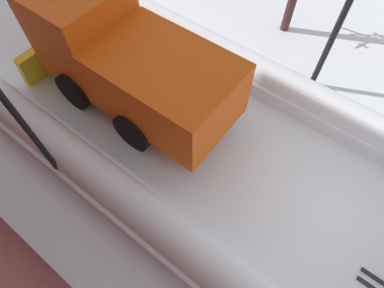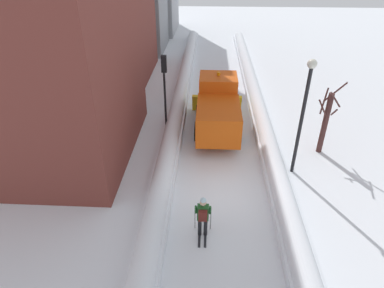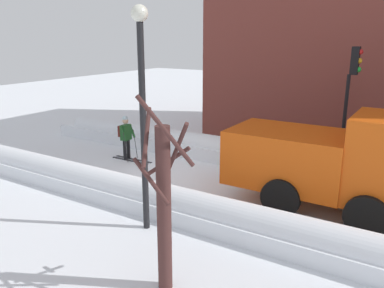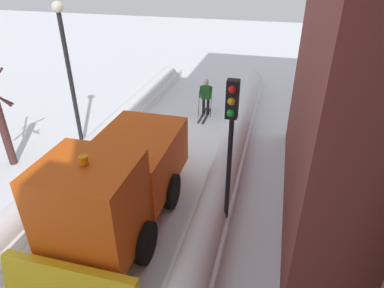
# 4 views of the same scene
# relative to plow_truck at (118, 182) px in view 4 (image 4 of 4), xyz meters

# --- Properties ---
(plow_truck) EXTENTS (3.20, 5.98, 3.12)m
(plow_truck) POSITION_rel_plow_truck_xyz_m (0.00, 0.00, 0.00)
(plow_truck) COLOR #DB510F
(plow_truck) RESTS_ON ground
(skier) EXTENTS (0.62, 1.80, 1.81)m
(skier) POSITION_rel_plow_truck_xyz_m (-0.64, -8.23, -0.48)
(skier) COLOR black
(skier) RESTS_ON ground
(traffic_light_pole) EXTENTS (0.28, 0.42, 4.54)m
(traffic_light_pole) POSITION_rel_plow_truck_xyz_m (-2.94, -0.29, 1.70)
(traffic_light_pole) COLOR black
(traffic_light_pole) RESTS_ON ground
(street_lamp) EXTENTS (0.40, 0.40, 5.56)m
(street_lamp) POSITION_rel_plow_truck_xyz_m (3.61, -3.87, 2.01)
(street_lamp) COLOR black
(street_lamp) RESTS_ON ground
(bare_tree_near) EXTENTS (1.07, 1.21, 3.95)m
(bare_tree_near) POSITION_rel_plow_truck_xyz_m (5.41, -1.98, 0.34)
(bare_tree_near) COLOR #472926
(bare_tree_near) RESTS_ON ground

